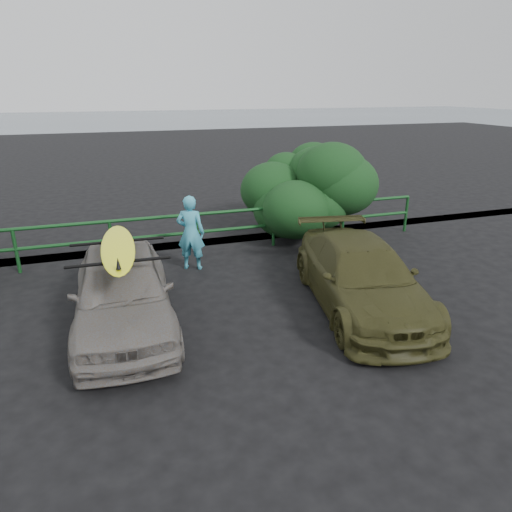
% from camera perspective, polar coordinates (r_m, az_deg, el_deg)
% --- Properties ---
extents(ground, '(80.00, 80.00, 0.00)m').
position_cam_1_polar(ground, '(6.82, -7.21, -14.35)').
color(ground, black).
extents(ocean, '(200.00, 200.00, 0.00)m').
position_cam_1_polar(ocean, '(65.66, -18.12, 16.00)').
color(ocean, slate).
rests_on(ocean, ground).
extents(guardrail, '(14.00, 0.08, 1.04)m').
position_cam_1_polar(guardrail, '(11.10, -12.48, 2.30)').
color(guardrail, '#14471C').
rests_on(guardrail, ground).
extents(shrub_right, '(3.20, 2.40, 2.31)m').
position_cam_1_polar(shrub_right, '(12.84, 9.94, 7.82)').
color(shrub_right, '#153A17').
rests_on(shrub_right, ground).
extents(sedan, '(1.71, 4.02, 1.35)m').
position_cam_1_polar(sedan, '(7.95, -16.33, -4.19)').
color(sedan, slate).
rests_on(sedan, ground).
extents(olive_vehicle, '(2.48, 4.50, 1.23)m').
position_cam_1_polar(olive_vehicle, '(8.57, 13.00, -2.49)').
color(olive_vehicle, '#3B3A1A').
rests_on(olive_vehicle, ground).
extents(man, '(0.72, 0.61, 1.69)m').
position_cam_1_polar(man, '(10.21, -8.17, 2.89)').
color(man, '#42ABC7').
rests_on(man, ground).
extents(roof_rack, '(1.58, 1.13, 0.05)m').
position_cam_1_polar(roof_rack, '(7.70, -16.84, 0.59)').
color(roof_rack, black).
rests_on(roof_rack, sedan).
extents(surfboard, '(0.60, 2.58, 0.08)m').
position_cam_1_polar(surfboard, '(7.68, -16.89, 1.03)').
color(surfboard, '#F4FE1A').
rests_on(surfboard, roof_rack).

